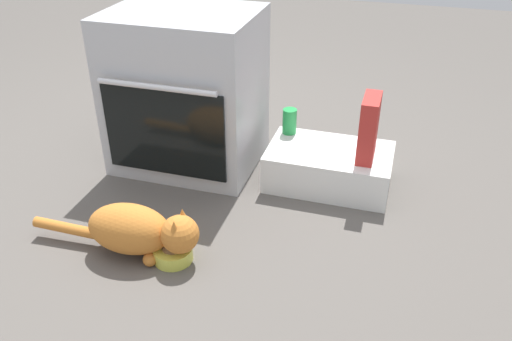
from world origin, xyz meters
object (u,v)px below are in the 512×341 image
Objects in this scene: pantry_cabinet at (329,167)px; soda_can at (290,121)px; cereal_box at (369,128)px; food_bowl at (173,252)px; cat at (138,230)px; oven at (186,91)px.

soda_can is (-0.22, 0.11, 0.15)m from pantry_cabinet.
cereal_box reaches higher than soda_can.
pantry_cabinet is at bearing -27.78° from soda_can.
cat is (-0.13, -0.00, 0.08)m from food_bowl.
food_bowl is 0.96m from cereal_box.
food_bowl is (0.23, -0.72, -0.33)m from oven.
oven is 4.96× the size of food_bowl.
soda_can is at bearing 73.24° from food_bowl.
soda_can is (0.24, 0.81, 0.20)m from food_bowl.
cereal_box is at bearing -7.02° from pantry_cabinet.
food_bowl is at bearing -106.76° from soda_can.
pantry_cabinet is at bearing -1.86° from oven.
cat reaches higher than food_bowl.
soda_can is 0.43× the size of cereal_box.
cereal_box reaches higher than cat.
food_bowl is 0.53× the size of cereal_box.
soda_can is (0.38, 0.82, 0.12)m from cat.
oven reaches higher than cat.
oven is at bearing 95.71° from cat.
cat is 2.45× the size of cereal_box.
cereal_box reaches higher than pantry_cabinet.
pantry_cabinet is (0.69, -0.02, -0.28)m from oven.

